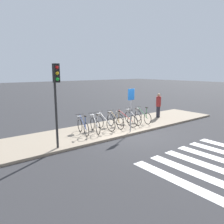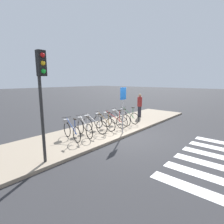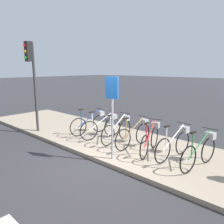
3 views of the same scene
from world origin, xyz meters
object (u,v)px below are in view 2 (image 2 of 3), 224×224
(parked_bicycle_3, at_px, (103,121))
(parked_bicycle_6, at_px, (128,116))
(parked_bicycle_1, at_px, (84,127))
(parked_bicycle_0, at_px, (71,130))
(traffic_light, at_px, (42,85))
(parked_bicycle_5, at_px, (119,117))
(parked_bicycle_4, at_px, (112,120))
(parked_bicycle_2, at_px, (93,124))
(sign_post, at_px, (123,103))
(pedestrian, at_px, (140,105))

(parked_bicycle_3, bearing_deg, parked_bicycle_6, -2.61)
(parked_bicycle_1, distance_m, parked_bicycle_3, 1.42)
(parked_bicycle_0, bearing_deg, traffic_light, -145.61)
(parked_bicycle_0, relative_size, parked_bicycle_5, 0.99)
(parked_bicycle_4, distance_m, parked_bicycle_6, 1.51)
(parked_bicycle_5, bearing_deg, parked_bicycle_2, 179.82)
(parked_bicycle_2, xyz_separation_m, sign_post, (0.86, -1.28, 1.14))
(parked_bicycle_2, bearing_deg, parked_bicycle_1, -174.14)
(parked_bicycle_6, bearing_deg, sign_post, -150.42)
(traffic_light, bearing_deg, parked_bicycle_3, 17.90)
(parked_bicycle_4, distance_m, pedestrian, 3.62)
(parked_bicycle_3, relative_size, parked_bicycle_5, 1.00)
(parked_bicycle_3, distance_m, traffic_light, 4.79)
(parked_bicycle_1, distance_m, parked_bicycle_2, 0.69)
(traffic_light, bearing_deg, pedestrian, 10.95)
(pedestrian, xyz_separation_m, traffic_light, (-8.33, -1.61, 1.66))
(parked_bicycle_4, distance_m, sign_post, 1.72)
(parked_bicycle_0, xyz_separation_m, sign_post, (2.26, -1.29, 1.14))
(pedestrian, bearing_deg, traffic_light, -169.05)
(parked_bicycle_5, height_order, parked_bicycle_6, same)
(parked_bicycle_2, distance_m, sign_post, 1.92)
(parked_bicycle_6, relative_size, pedestrian, 0.99)
(parked_bicycle_3, height_order, parked_bicycle_4, same)
(parked_bicycle_3, distance_m, parked_bicycle_6, 2.19)
(traffic_light, bearing_deg, parked_bicycle_4, 14.27)
(parked_bicycle_0, height_order, parked_bicycle_3, same)
(traffic_light, xyz_separation_m, sign_post, (4.21, 0.05, -0.96))
(pedestrian, xyz_separation_m, sign_post, (-4.12, -1.56, 0.69))
(parked_bicycle_3, distance_m, parked_bicycle_5, 1.41)
(parked_bicycle_3, xyz_separation_m, pedestrian, (4.23, 0.29, 0.45))
(parked_bicycle_4, bearing_deg, parked_bicycle_6, 0.43)
(parked_bicycle_0, relative_size, parked_bicycle_1, 1.02)
(parked_bicycle_3, relative_size, parked_bicycle_4, 1.03)
(parked_bicycle_1, xyz_separation_m, pedestrian, (5.66, 0.35, 0.45))
(parked_bicycle_2, distance_m, parked_bicycle_3, 0.74)
(parked_bicycle_4, bearing_deg, sign_post, -115.38)
(parked_bicycle_2, height_order, pedestrian, pedestrian)
(parked_bicycle_4, height_order, sign_post, sign_post)
(parked_bicycle_0, xyz_separation_m, parked_bicycle_6, (4.32, -0.11, 0.00))
(parked_bicycle_4, relative_size, sign_post, 0.71)
(parked_bicycle_3, height_order, sign_post, sign_post)
(parked_bicycle_6, bearing_deg, parked_bicycle_1, 179.38)
(parked_bicycle_0, height_order, parked_bicycle_2, same)
(parked_bicycle_0, bearing_deg, sign_post, -29.65)
(parked_bicycle_0, distance_m, parked_bicycle_3, 2.14)
(parked_bicycle_0, relative_size, pedestrian, 0.98)
(parked_bicycle_3, relative_size, sign_post, 0.73)
(parked_bicycle_5, relative_size, pedestrian, 0.99)
(pedestrian, distance_m, traffic_light, 8.64)
(parked_bicycle_2, bearing_deg, parked_bicycle_6, -2.14)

